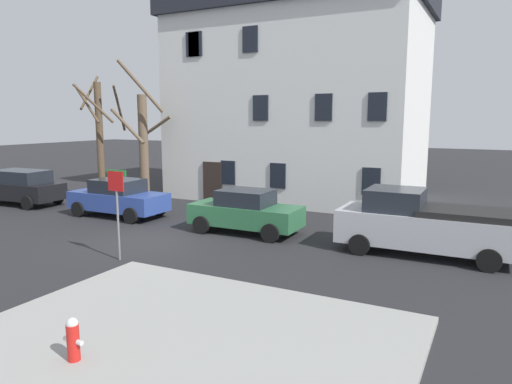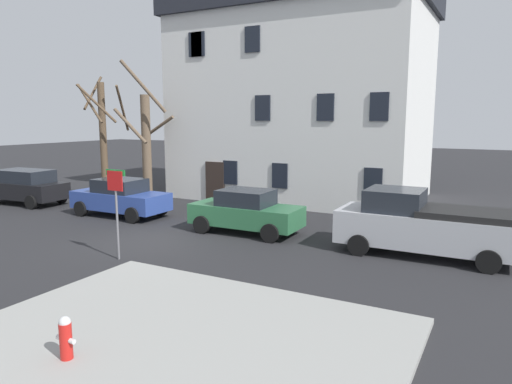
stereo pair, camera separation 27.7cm
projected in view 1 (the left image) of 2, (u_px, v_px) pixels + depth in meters
name	position (u px, v px, depth m)	size (l,w,h in m)	color
ground_plane	(148.00, 241.00, 16.60)	(120.00, 120.00, 0.00)	#262628
sidewalk_slab	(176.00, 346.00, 8.83)	(8.54, 7.09, 0.12)	#999993
building_main	(299.00, 89.00, 25.57)	(13.19, 8.59, 11.64)	white
tree_bare_near	(100.00, 136.00, 24.21)	(2.35, 2.87, 6.51)	brown
tree_bare_mid	(143.00, 143.00, 24.07)	(2.73, 2.66, 7.12)	brown
car_black_wagon	(20.00, 187.00, 23.52)	(4.61, 2.23, 1.75)	black
car_blue_sedan	(118.00, 198.00, 20.70)	(4.45, 2.03, 1.67)	#2D4799
car_green_sedan	(246.00, 211.00, 17.70)	(4.24, 1.99, 1.66)	#2D6B42
pickup_truck_silver	(424.00, 224.00, 14.85)	(5.47, 2.24, 2.07)	#B7BABF
fire_hydrant	(73.00, 338.00, 8.15)	(0.42, 0.22, 0.79)	red
street_sign_pole	(117.00, 197.00, 14.11)	(0.76, 0.07, 2.79)	slate
bicycle_leaning	(126.00, 200.00, 22.94)	(1.75, 0.09, 1.03)	black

